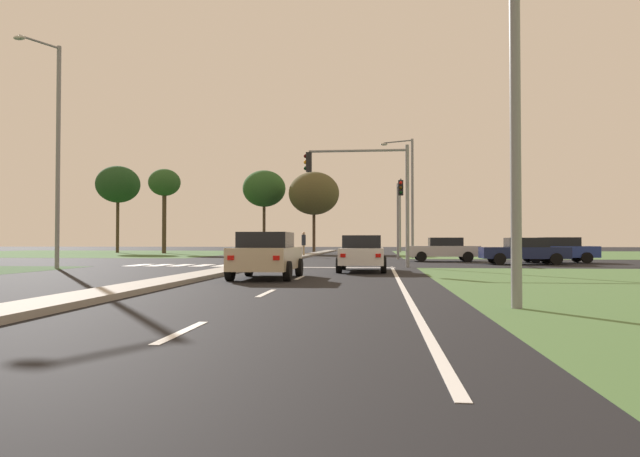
{
  "coord_description": "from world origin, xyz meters",
  "views": [
    {
      "loc": [
        6.19,
        -4.55,
        1.25
      ],
      "look_at": [
        2.02,
        36.68,
        2.19
      ],
      "focal_mm": 32.32,
      "sensor_mm": 36.0,
      "label": 1
    }
  ],
  "objects_px": {
    "street_lamp_fourth": "(400,212)",
    "treeline_near": "(118,185)",
    "car_beige_fourth": "(267,255)",
    "treeline_fourth": "(314,193)",
    "car_blue_near": "(557,250)",
    "street_lamp_third": "(409,191)",
    "street_lamp_second": "(55,145)",
    "treeline_third": "(264,189)",
    "treeline_second": "(164,184)",
    "car_silver_third": "(444,249)",
    "pedestrian_at_median": "(304,241)",
    "traffic_signal_far_right": "(399,204)",
    "street_lamp_near": "(518,6)",
    "car_navy_fifth": "(524,251)",
    "traffic_signal_near_right": "(369,183)",
    "car_white_second": "(362,253)"
  },
  "relations": [
    {
      "from": "pedestrian_at_median",
      "to": "treeline_fourth",
      "type": "relative_size",
      "value": 0.22
    },
    {
      "from": "treeline_second",
      "to": "treeline_near",
      "type": "bearing_deg",
      "value": 158.02
    },
    {
      "from": "treeline_third",
      "to": "street_lamp_fourth",
      "type": "bearing_deg",
      "value": 18.19
    },
    {
      "from": "car_white_second",
      "to": "street_lamp_third",
      "type": "height_order",
      "value": "street_lamp_third"
    },
    {
      "from": "car_blue_near",
      "to": "car_white_second",
      "type": "distance_m",
      "value": 15.73
    },
    {
      "from": "street_lamp_third",
      "to": "treeline_fourth",
      "type": "bearing_deg",
      "value": 117.65
    },
    {
      "from": "street_lamp_near",
      "to": "treeline_near",
      "type": "distance_m",
      "value": 59.88
    },
    {
      "from": "traffic_signal_far_right",
      "to": "treeline_second",
      "type": "distance_m",
      "value": 31.71
    },
    {
      "from": "car_navy_fifth",
      "to": "treeline_third",
      "type": "relative_size",
      "value": 0.5
    },
    {
      "from": "car_navy_fifth",
      "to": "treeline_second",
      "type": "distance_m",
      "value": 41.27
    },
    {
      "from": "car_silver_third",
      "to": "pedestrian_at_median",
      "type": "bearing_deg",
      "value": 47.93
    },
    {
      "from": "treeline_third",
      "to": "car_beige_fourth",
      "type": "bearing_deg",
      "value": -78.54
    },
    {
      "from": "car_silver_third",
      "to": "car_beige_fourth",
      "type": "height_order",
      "value": "car_beige_fourth"
    },
    {
      "from": "pedestrian_at_median",
      "to": "treeline_fourth",
      "type": "height_order",
      "value": "treeline_fourth"
    },
    {
      "from": "traffic_signal_near_right",
      "to": "treeline_near",
      "type": "bearing_deg",
      "value": 130.2
    },
    {
      "from": "treeline_near",
      "to": "pedestrian_at_median",
      "type": "bearing_deg",
      "value": -34.65
    },
    {
      "from": "street_lamp_second",
      "to": "treeline_third",
      "type": "relative_size",
      "value": 1.14
    },
    {
      "from": "pedestrian_at_median",
      "to": "street_lamp_second",
      "type": "bearing_deg",
      "value": -26.06
    },
    {
      "from": "car_blue_near",
      "to": "car_white_second",
      "type": "relative_size",
      "value": 0.99
    },
    {
      "from": "car_beige_fourth",
      "to": "pedestrian_at_median",
      "type": "xyz_separation_m",
      "value": [
        -2.2,
        26.67,
        0.5
      ]
    },
    {
      "from": "traffic_signal_near_right",
      "to": "treeline_fourth",
      "type": "relative_size",
      "value": 0.68
    },
    {
      "from": "treeline_near",
      "to": "treeline_fourth",
      "type": "height_order",
      "value": "treeline_near"
    },
    {
      "from": "car_navy_fifth",
      "to": "car_white_second",
      "type": "bearing_deg",
      "value": 134.17
    },
    {
      "from": "street_lamp_third",
      "to": "car_silver_third",
      "type": "bearing_deg",
      "value": -76.04
    },
    {
      "from": "treeline_fourth",
      "to": "car_blue_near",
      "type": "bearing_deg",
      "value": -56.42
    },
    {
      "from": "treeline_third",
      "to": "treeline_second",
      "type": "bearing_deg",
      "value": -158.5
    },
    {
      "from": "car_white_second",
      "to": "traffic_signal_near_right",
      "type": "relative_size",
      "value": 0.77
    },
    {
      "from": "car_silver_third",
      "to": "street_lamp_second",
      "type": "distance_m",
      "value": 22.86
    },
    {
      "from": "car_blue_near",
      "to": "treeline_near",
      "type": "distance_m",
      "value": 48.3
    },
    {
      "from": "car_white_second",
      "to": "treeline_near",
      "type": "distance_m",
      "value": 47.76
    },
    {
      "from": "treeline_fourth",
      "to": "pedestrian_at_median",
      "type": "bearing_deg",
      "value": -86.67
    },
    {
      "from": "car_silver_third",
      "to": "treeline_near",
      "type": "height_order",
      "value": "treeline_near"
    },
    {
      "from": "street_lamp_third",
      "to": "treeline_third",
      "type": "distance_m",
      "value": 24.69
    },
    {
      "from": "car_blue_near",
      "to": "treeline_third",
      "type": "xyz_separation_m",
      "value": [
        -23.23,
        28.05,
        6.39
      ]
    },
    {
      "from": "car_blue_near",
      "to": "car_silver_third",
      "type": "bearing_deg",
      "value": 76.16
    },
    {
      "from": "car_silver_third",
      "to": "treeline_fourth",
      "type": "height_order",
      "value": "treeline_fourth"
    },
    {
      "from": "treeline_near",
      "to": "treeline_third",
      "type": "height_order",
      "value": "treeline_near"
    },
    {
      "from": "traffic_signal_far_right",
      "to": "treeline_fourth",
      "type": "bearing_deg",
      "value": 110.33
    },
    {
      "from": "car_blue_near",
      "to": "traffic_signal_near_right",
      "type": "relative_size",
      "value": 0.76
    },
    {
      "from": "car_beige_fourth",
      "to": "treeline_fourth",
      "type": "xyz_separation_m",
      "value": [
        -3.11,
        42.22,
        5.64
      ]
    },
    {
      "from": "car_white_second",
      "to": "treeline_third",
      "type": "height_order",
      "value": "treeline_third"
    },
    {
      "from": "car_silver_third",
      "to": "treeline_fourth",
      "type": "xyz_separation_m",
      "value": [
        -10.98,
        24.64,
        5.67
      ]
    },
    {
      "from": "street_lamp_fourth",
      "to": "treeline_near",
      "type": "xyz_separation_m",
      "value": [
        -31.73,
        -6.39,
        2.96
      ]
    },
    {
      "from": "car_navy_fifth",
      "to": "street_lamp_third",
      "type": "bearing_deg",
      "value": 26.69
    },
    {
      "from": "traffic_signal_near_right",
      "to": "treeline_fourth",
      "type": "height_order",
      "value": "treeline_fourth"
    },
    {
      "from": "treeline_near",
      "to": "treeline_third",
      "type": "xyz_separation_m",
      "value": [
        16.43,
        1.37,
        -0.5
      ]
    },
    {
      "from": "car_white_second",
      "to": "traffic_signal_far_right",
      "type": "xyz_separation_m",
      "value": [
        2.07,
        14.92,
        2.99
      ]
    },
    {
      "from": "street_lamp_near",
      "to": "treeline_third",
      "type": "xyz_separation_m",
      "value": [
        -15.38,
        52.06,
        1.39
      ]
    },
    {
      "from": "car_blue_near",
      "to": "street_lamp_third",
      "type": "distance_m",
      "value": 12.62
    },
    {
      "from": "car_navy_fifth",
      "to": "street_lamp_near",
      "type": "height_order",
      "value": "street_lamp_near"
    }
  ]
}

